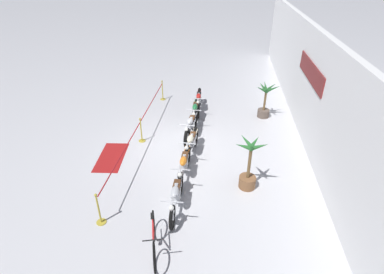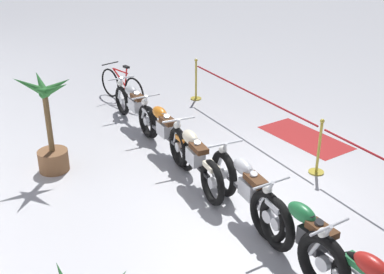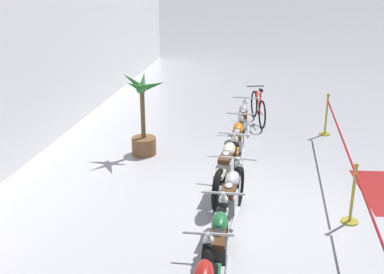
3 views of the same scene
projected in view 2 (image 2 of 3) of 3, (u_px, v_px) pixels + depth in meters
name	position (u px, v px, depth m)	size (l,w,h in m)	color
ground_plane	(244.00, 189.00, 8.19)	(120.00, 120.00, 0.00)	silver
motorcycle_green_1	(309.00, 240.00, 6.11)	(2.40, 0.62, 0.97)	black
motorcycle_silver_2	(248.00, 191.00, 7.22)	(2.35, 0.62, 0.97)	black
motorcycle_cream_3	(194.00, 158.00, 8.21)	(2.19, 0.62, 0.96)	black
motorcycle_orange_4	(164.00, 130.00, 9.33)	(2.37, 0.62, 0.93)	black
motorcycle_silver_5	(135.00, 106.00, 10.53)	(2.18, 0.62, 0.92)	black
bicycle	(122.00, 87.00, 11.93)	(1.72, 0.58, 0.98)	black
potted_palm_right_of_row	(50.00, 134.00, 8.52)	(0.88, 1.00, 1.87)	brown
stanchion_far_left	(377.00, 166.00, 7.43)	(8.76, 0.28, 1.05)	gold
stanchion_mid_left	(318.00, 155.00, 8.59)	(0.28, 0.28, 1.05)	gold
stanchion_mid_right	(196.00, 86.00, 12.12)	(0.28, 0.28, 1.05)	gold
floor_banner	(305.00, 137.00, 10.11)	(1.96, 0.94, 0.01)	maroon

